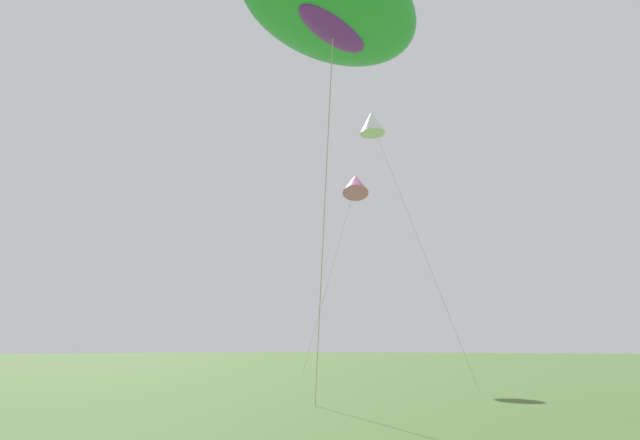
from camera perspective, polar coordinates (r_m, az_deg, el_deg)
big_show_kite at (r=13.86m, az=0.83°, el=23.26°), size 11.53×4.25×10.66m
small_kite_tiny_distant at (r=25.03m, az=4.08°, el=4.11°), size 2.44×5.34×10.25m
small_kite_bird_shape at (r=23.10m, az=5.96°, el=10.98°), size 1.59×4.84×11.96m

